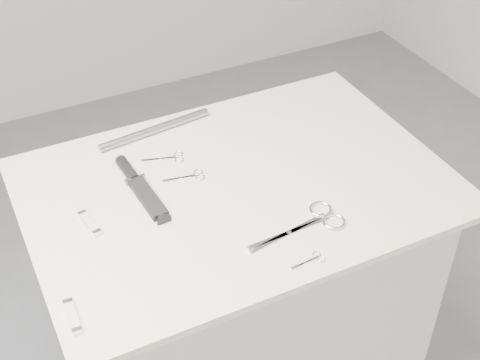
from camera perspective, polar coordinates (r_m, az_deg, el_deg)
name	(u,v)px	position (r m, az deg, el deg)	size (l,w,h in m)	color
plinth	(238,312)	(1.93, -0.17, -11.20)	(0.90, 0.60, 0.90)	silver
display_board	(238,187)	(1.60, -0.20, -0.56)	(1.00, 0.70, 0.02)	beige
large_shears	(314,221)	(1.50, 6.31, -3.54)	(0.24, 0.10, 0.01)	white
embroidery_scissors_a	(190,176)	(1.62, -4.25, 0.32)	(0.10, 0.04, 0.00)	white
embroidery_scissors_b	(170,158)	(1.68, -5.99, 1.90)	(0.11, 0.06, 0.00)	white
tiny_scissors	(311,260)	(1.41, 6.12, -6.80)	(0.08, 0.03, 0.00)	white
sheathed_knife	(138,185)	(1.60, -8.66, -0.39)	(0.06, 0.25, 0.03)	black
pocket_knife_a	(72,316)	(1.34, -14.10, -11.22)	(0.02, 0.09, 0.01)	beige
pocket_knife_b	(89,223)	(1.52, -12.72, -3.61)	(0.03, 0.09, 0.01)	beige
metal_rail	(155,129)	(1.77, -7.27, 4.30)	(0.02, 0.02, 0.32)	gray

